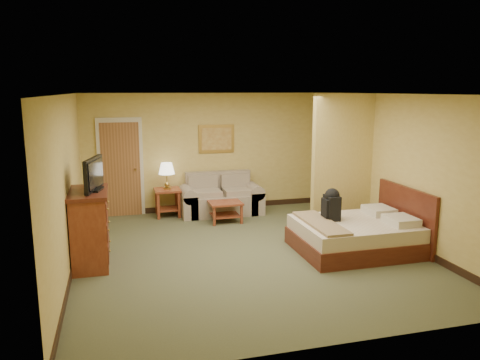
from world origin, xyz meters
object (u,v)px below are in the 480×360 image
object	(u,v)px
dresser	(90,228)
bed	(358,234)
loveseat	(221,200)
coffee_table	(225,207)

from	to	relation	value
dresser	bed	world-z (taller)	dresser
loveseat	bed	size ratio (longest dim) A/B	0.91
coffee_table	dresser	size ratio (longest dim) A/B	0.56
dresser	bed	size ratio (longest dim) A/B	0.60
coffee_table	loveseat	bearing A→B (deg)	84.32
bed	loveseat	bearing A→B (deg)	119.79
loveseat	coffee_table	world-z (taller)	loveseat
coffee_table	dresser	world-z (taller)	dresser
coffee_table	bed	distance (m)	2.91
loveseat	coffee_table	distance (m)	0.63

